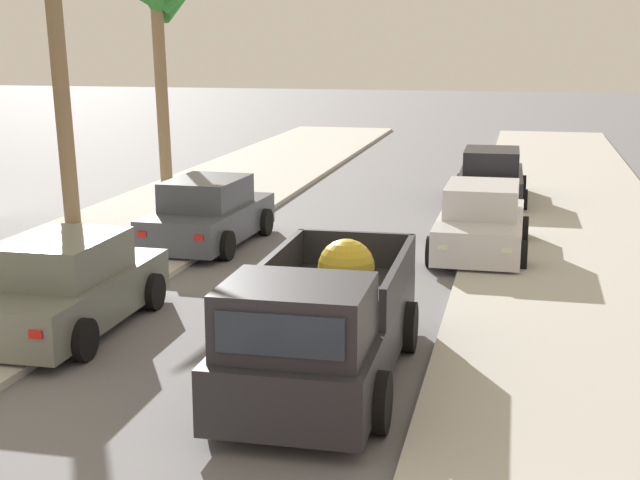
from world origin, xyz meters
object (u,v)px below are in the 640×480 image
at_px(car_left_near, 208,214).
at_px(palm_tree_left_mid, 158,10).
at_px(car_right_mid, 481,222).
at_px(car_left_mid, 491,178).
at_px(car_right_near, 67,287).
at_px(pickup_truck, 321,328).

distance_m(car_left_near, palm_tree_left_mid, 8.30).
xyz_separation_m(car_right_mid, palm_tree_left_mid, (-9.56, 5.48, 4.69)).
height_order(car_left_near, car_left_mid, same).
bearing_deg(palm_tree_left_mid, car_right_mid, -29.81).
relative_size(car_right_near, car_right_mid, 1.00).
bearing_deg(palm_tree_left_mid, car_left_mid, 6.07).
distance_m(car_right_near, car_left_mid, 14.60).
distance_m(pickup_truck, car_left_mid, 14.76).
distance_m(pickup_truck, car_right_mid, 8.35).
relative_size(car_left_mid, car_right_mid, 1.00).
height_order(car_left_near, car_right_near, same).
height_order(pickup_truck, car_right_mid, pickup_truck).
bearing_deg(pickup_truck, car_left_near, 119.39).
xyz_separation_m(car_left_mid, palm_tree_left_mid, (-9.52, -1.01, 4.69)).
distance_m(car_right_near, palm_tree_left_mid, 13.52).
relative_size(car_left_mid, palm_tree_left_mid, 0.64).
height_order(pickup_truck, car_right_near, pickup_truck).
relative_size(pickup_truck, car_left_mid, 1.22).
bearing_deg(pickup_truck, car_left_mid, 83.53).
bearing_deg(car_left_mid, car_right_near, -114.96).
bearing_deg(car_right_mid, palm_tree_left_mid, 150.19).
bearing_deg(palm_tree_left_mid, car_right_near, -74.63).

